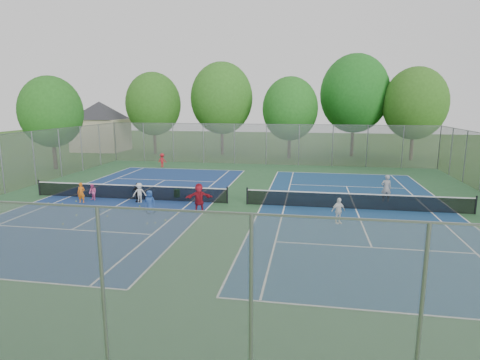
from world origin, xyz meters
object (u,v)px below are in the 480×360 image
object	(u,v)px
ball_crate	(147,197)
instructor	(386,188)
net_left	(129,192)
ball_hopper	(177,193)
net_right	(356,202)

from	to	relation	value
ball_crate	instructor	xyz separation A→B (m)	(14.89, 2.02, 0.71)
net_left	ball_crate	size ratio (longest dim) A/B	38.50
net_left	instructor	xyz separation A→B (m)	(16.02, 2.20, 0.40)
ball_crate	instructor	distance (m)	15.04
net_left	instructor	size ratio (longest dim) A/B	7.54
net_left	ball_hopper	size ratio (longest dim) A/B	23.33
net_left	ball_hopper	world-z (taller)	net_left
net_left	ball_crate	distance (m)	1.18
net_left	ball_crate	world-z (taller)	net_left
ball_hopper	net_right	bearing A→B (deg)	-5.17
ball_crate	instructor	world-z (taller)	instructor
ball_crate	instructor	bearing A→B (deg)	7.74
net_left	net_right	xyz separation A→B (m)	(14.00, 0.00, 0.00)
net_right	ball_crate	world-z (taller)	net_right
instructor	net_left	bearing A→B (deg)	3.85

